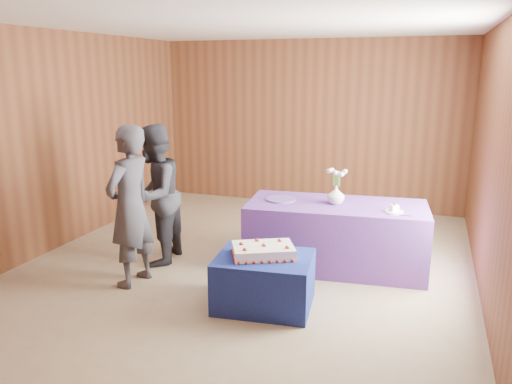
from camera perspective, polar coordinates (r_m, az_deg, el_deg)
The scene contains 13 objects.
ground at distance 5.81m, azimuth -1.33°, elevation -8.66°, with size 6.00×6.00×0.00m, color gray.
room_shell at distance 5.39m, azimuth -1.44°, elevation 9.35°, with size 5.04×6.04×2.72m.
cake_table at distance 4.85m, azimuth 0.93°, elevation -10.17°, with size 0.90×0.70×0.50m, color navy.
serving_table at distance 5.80m, azimuth 9.08°, elevation -4.92°, with size 2.00×0.90×0.75m, color #713799.
sheet_cake at distance 4.76m, azimuth 0.82°, elevation -6.72°, with size 0.71×0.62×0.14m.
vase at distance 5.67m, azimuth 9.11°, elevation -0.34°, with size 0.20×0.20×0.20m, color silver.
flower_spray at distance 5.61m, azimuth 9.21°, elevation 2.17°, with size 0.24×0.24×0.18m.
platter at distance 5.78m, azimuth 2.88°, elevation -0.84°, with size 0.34×0.34×0.02m, color #6853A7.
plate at distance 5.50m, azimuth 15.51°, elevation -2.15°, with size 0.20×0.20×0.01m, color white.
cake_slice at distance 5.49m, azimuth 15.54°, elevation -1.73°, with size 0.10×0.10×0.09m.
knife at distance 5.38m, azimuth 16.07°, elevation -2.60°, with size 0.26×0.02×0.00m, color silver.
guest_left at distance 5.31m, azimuth -14.21°, elevation -1.64°, with size 0.62×0.40×1.69m, color #3B3B45.
guest_right at distance 5.86m, azimuth -11.52°, elevation -0.36°, with size 0.79×0.62×1.63m, color #2F2F38.
Camera 1 is at (1.91, -5.02, 2.23)m, focal length 35.00 mm.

